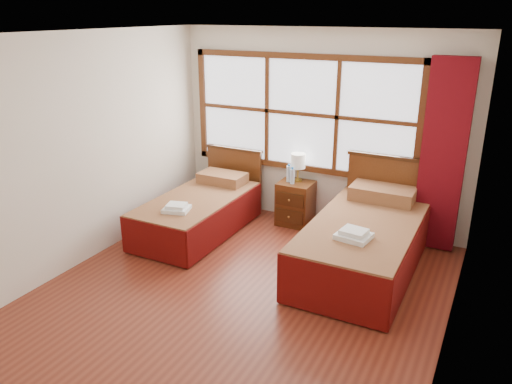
% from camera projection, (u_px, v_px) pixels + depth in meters
% --- Properties ---
extents(floor, '(4.50, 4.50, 0.00)m').
position_uv_depth(floor, '(239.00, 296.00, 5.18)').
color(floor, maroon).
rests_on(floor, ground).
extents(ceiling, '(4.50, 4.50, 0.00)m').
position_uv_depth(ceiling, '(235.00, 34.00, 4.29)').
color(ceiling, white).
rests_on(ceiling, wall_back).
extents(wall_back, '(4.00, 0.00, 4.00)m').
position_uv_depth(wall_back, '(319.00, 130.00, 6.62)').
color(wall_back, silver).
rests_on(wall_back, floor).
extents(wall_left, '(0.00, 4.50, 4.50)m').
position_uv_depth(wall_left, '(81.00, 152.00, 5.59)').
color(wall_left, silver).
rests_on(wall_left, floor).
extents(wall_right, '(0.00, 4.50, 4.50)m').
position_uv_depth(wall_right, '(461.00, 214.00, 3.88)').
color(wall_right, silver).
rests_on(wall_right, floor).
extents(window, '(3.16, 0.06, 1.56)m').
position_uv_depth(window, '(301.00, 114.00, 6.62)').
color(window, white).
rests_on(window, wall_back).
extents(curtain, '(0.50, 0.16, 2.30)m').
position_uv_depth(curtain, '(443.00, 157.00, 5.86)').
color(curtain, maroon).
rests_on(curtain, wall_back).
extents(bed_left, '(0.96, 1.98, 0.93)m').
position_uv_depth(bed_left, '(200.00, 211.00, 6.62)').
color(bed_left, '#391D0B').
rests_on(bed_left, floor).
extents(bed_right, '(1.13, 2.18, 1.10)m').
position_uv_depth(bed_right, '(365.00, 241.00, 5.65)').
color(bed_right, '#391D0B').
rests_on(bed_right, floor).
extents(nightstand, '(0.45, 0.45, 0.60)m').
position_uv_depth(nightstand, '(295.00, 203.00, 6.84)').
color(nightstand, '#562B12').
rests_on(nightstand, floor).
extents(towels_left, '(0.36, 0.34, 0.09)m').
position_uv_depth(towels_left, '(177.00, 208.00, 6.05)').
color(towels_left, white).
rests_on(towels_left, bed_left).
extents(towels_right, '(0.37, 0.34, 0.10)m').
position_uv_depth(towels_right, '(354.00, 235.00, 5.10)').
color(towels_right, white).
rests_on(towels_right, bed_right).
extents(lamp, '(0.20, 0.20, 0.38)m').
position_uv_depth(lamp, '(298.00, 162.00, 6.70)').
color(lamp, gold).
rests_on(lamp, nightstand).
extents(bottle_near, '(0.07, 0.07, 0.25)m').
position_uv_depth(bottle_near, '(289.00, 174.00, 6.73)').
color(bottle_near, silver).
rests_on(bottle_near, nightstand).
extents(bottle_far, '(0.06, 0.06, 0.23)m').
position_uv_depth(bottle_far, '(292.00, 176.00, 6.65)').
color(bottle_far, silver).
rests_on(bottle_far, nightstand).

